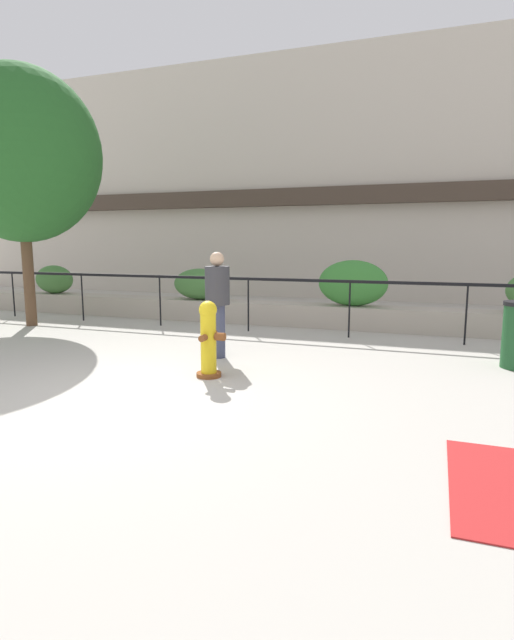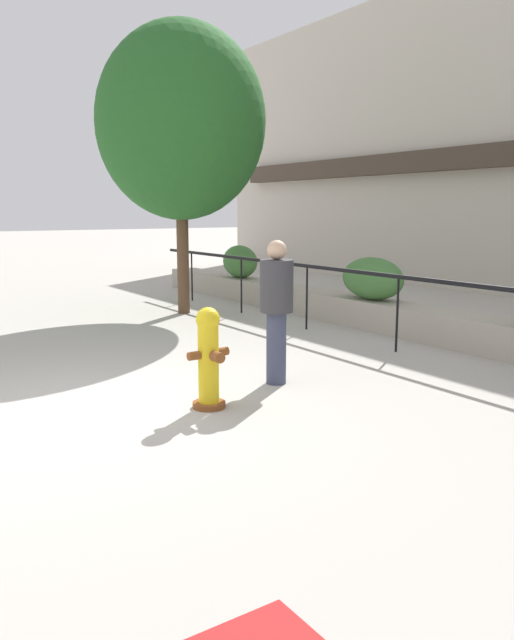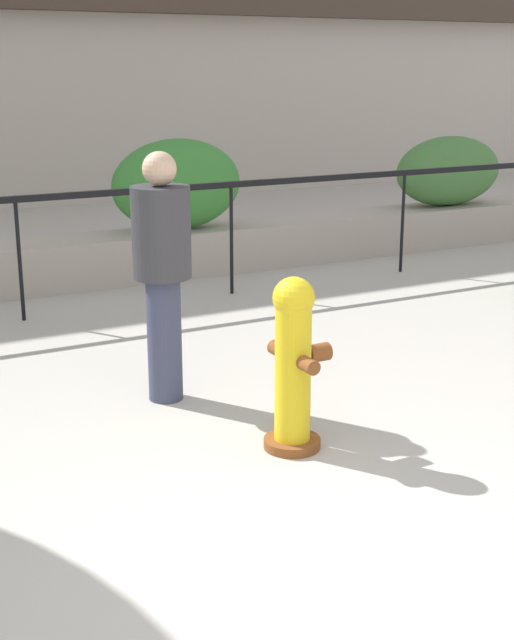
{
  "view_description": "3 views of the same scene",
  "coord_description": "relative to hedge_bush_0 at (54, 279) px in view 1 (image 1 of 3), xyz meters",
  "views": [
    {
      "loc": [
        3.73,
        -4.93,
        1.88
      ],
      "look_at": [
        1.16,
        2.21,
        0.7
      ],
      "focal_mm": 28.0,
      "sensor_mm": 36.0,
      "label": 1
    },
    {
      "loc": [
        6.36,
        -1.84,
        2.07
      ],
      "look_at": [
        0.2,
        2.28,
        0.77
      ],
      "focal_mm": 35.0,
      "sensor_mm": 36.0,
      "label": 2
    },
    {
      "loc": [
        -1.79,
        -3.09,
        2.28
      ],
      "look_at": [
        0.81,
        1.82,
        0.68
      ],
      "focal_mm": 50.0,
      "sensor_mm": 36.0,
      "label": 3
    }
  ],
  "objects": [
    {
      "name": "building_facade",
      "position": [
        6.09,
        5.98,
        3.1
      ],
      "size": [
        30.0,
        1.36,
        8.0
      ],
      "color": "beige",
      "rests_on": "ground"
    },
    {
      "name": "pedestrian",
      "position": [
        6.49,
        -3.57,
        0.11
      ],
      "size": [
        0.55,
        0.55,
        1.73
      ],
      "color": "#383D56",
      "rests_on": "ground"
    },
    {
      "name": "planter_wall_low",
      "position": [
        6.09,
        0.0,
        -0.63
      ],
      "size": [
        18.0,
        0.7,
        0.5
      ],
      "primitive_type": "cube",
      "color": "#ADA393",
      "rests_on": "ground"
    },
    {
      "name": "ground_plane",
      "position": [
        6.09,
        -6.0,
        -0.88
      ],
      "size": [
        120.0,
        120.0,
        0.0
      ],
      "primitive_type": "plane",
      "color": "#B2ADA3"
    },
    {
      "name": "street_tree",
      "position": [
        1.16,
        -2.08,
        2.87
      ],
      "size": [
        3.57,
        3.22,
        5.63
      ],
      "color": "brown",
      "rests_on": "ground"
    },
    {
      "name": "hedge_bush_0",
      "position": [
        0.0,
        0.0,
        0.0
      ],
      "size": [
        1.15,
        0.62,
        0.76
      ],
      "primitive_type": "ellipsoid",
      "color": "#427538",
      "rests_on": "planter_wall_low"
    },
    {
      "name": "fence_railing_segment",
      "position": [
        6.09,
        -1.1,
        0.14
      ],
      "size": [
        15.0,
        0.05,
        1.15
      ],
      "color": "black",
      "rests_on": "ground"
    },
    {
      "name": "fire_hydrant",
      "position": [
        6.86,
        -4.71,
        -0.33
      ],
      "size": [
        0.43,
        0.47,
        1.08
      ],
      "color": "brown",
      "rests_on": "ground"
    },
    {
      "name": "hedge_bush_2",
      "position": [
        8.11,
        0.0,
        0.12
      ],
      "size": [
        1.51,
        0.63,
        1.0
      ],
      "primitive_type": "ellipsoid",
      "color": "#387F33",
      "rests_on": "planter_wall_low"
    },
    {
      "name": "hedge_bush_1",
      "position": [
        4.42,
        0.0,
        -0.0
      ],
      "size": [
        1.38,
        0.7,
        0.75
      ],
      "primitive_type": "ellipsoid",
      "color": "#427538",
      "rests_on": "planter_wall_low"
    }
  ]
}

